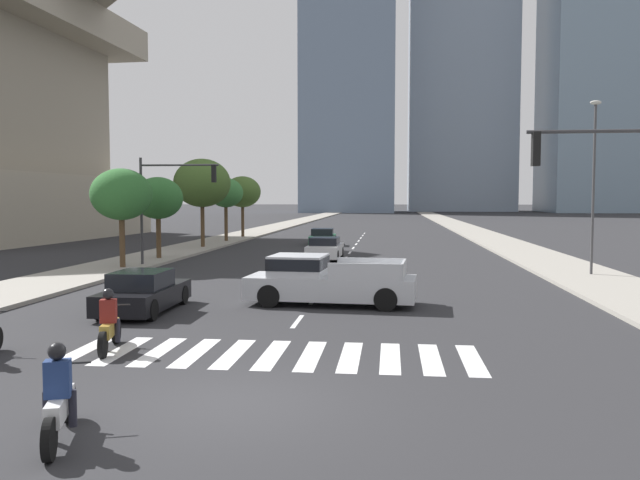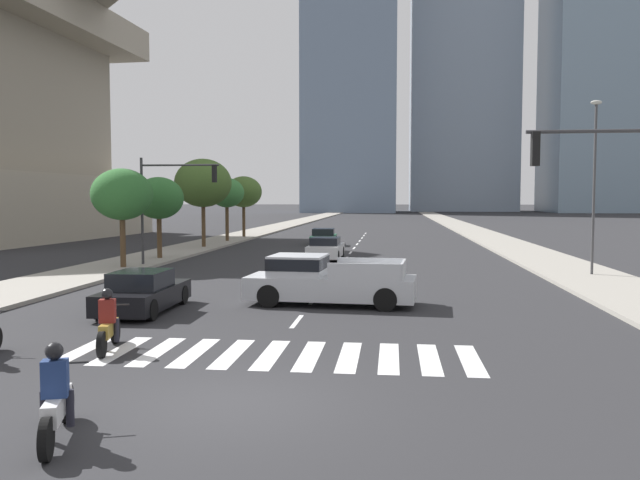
{
  "view_description": "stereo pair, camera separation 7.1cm",
  "coord_description": "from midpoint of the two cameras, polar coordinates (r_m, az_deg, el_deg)",
  "views": [
    {
      "loc": [
        2.68,
        -10.76,
        3.58
      ],
      "look_at": [
        0.0,
        13.47,
        2.0
      ],
      "focal_mm": 35.78,
      "sensor_mm": 36.0,
      "label": 1
    },
    {
      "loc": [
        2.75,
        -10.75,
        3.58
      ],
      "look_at": [
        0.0,
        13.47,
        2.0
      ],
      "focal_mm": 35.78,
      "sensor_mm": 36.0,
      "label": 2
    }
  ],
  "objects": [
    {
      "name": "office_tower_right_skyline",
      "position": [
        189.74,
        23.78,
        13.73
      ],
      "size": [
        27.72,
        27.23,
        76.34
      ],
      "color": "#7A93A8",
      "rests_on": "ground"
    },
    {
      "name": "pickup_truck",
      "position": [
        21.6,
        0.17,
        -3.65
      ],
      "size": [
        5.78,
        2.48,
        1.67
      ],
      "rotation": [
        0.0,
        0.0,
        3.07
      ],
      "color": "#B7BABF",
      "rests_on": "ground"
    },
    {
      "name": "street_tree_fourth",
      "position": [
        52.68,
        -8.46,
        4.18
      ],
      "size": [
        2.83,
        2.83,
        5.14
      ],
      "color": "#4C3823",
      "rests_on": "sidewalk_west"
    },
    {
      "name": "sedan_green_2",
      "position": [
        49.12,
        0.21,
        0.22
      ],
      "size": [
        2.08,
        4.55,
        1.3
      ],
      "rotation": [
        0.0,
        0.0,
        1.62
      ],
      "color": "#1E6038",
      "rests_on": "ground"
    },
    {
      "name": "sidewalk_east",
      "position": [
        41.84,
        18.43,
        -1.29
      ],
      "size": [
        4.0,
        260.0,
        0.15
      ],
      "primitive_type": "cube",
      "color": "gray",
      "rests_on": "ground"
    },
    {
      "name": "street_lamp_east",
      "position": [
        31.44,
        23.23,
        5.4
      ],
      "size": [
        0.5,
        0.24,
        7.84
      ],
      "color": "#3F3F42",
      "rests_on": "sidewalk_east"
    },
    {
      "name": "ground_plane",
      "position": [
        11.65,
        -7.73,
        -14.21
      ],
      "size": [
        800.0,
        800.0,
        0.0
      ],
      "primitive_type": "plane",
      "color": "#28282B"
    },
    {
      "name": "street_tree_nearest",
      "position": [
        33.42,
        -17.4,
        3.89
      ],
      "size": [
        3.04,
        3.04,
        4.94
      ],
      "color": "#4C3823",
      "rests_on": "sidewalk_west"
    },
    {
      "name": "traffic_signal_far",
      "position": [
        34.14,
        -13.3,
        4.27
      ],
      "size": [
        4.47,
        0.28,
        5.57
      ],
      "color": "#333335",
      "rests_on": "sidewalk_west"
    },
    {
      "name": "crosswalk_near",
      "position": [
        14.91,
        -4.44,
        -10.17
      ],
      "size": [
        9.45,
        2.83,
        0.01
      ],
      "color": "silver",
      "rests_on": "ground"
    },
    {
      "name": "street_tree_third",
      "position": [
        46.39,
        -10.54,
        5.03
      ],
      "size": [
        4.05,
        4.05,
        6.29
      ],
      "color": "#4C3823",
      "rests_on": "sidewalk_west"
    },
    {
      "name": "motorcycle_lead",
      "position": [
        15.94,
        -18.43,
        -7.31
      ],
      "size": [
        0.78,
        2.05,
        1.49
      ],
      "rotation": [
        0.0,
        0.0,
        1.79
      ],
      "color": "black",
      "rests_on": "ground"
    },
    {
      "name": "traffic_signal_near",
      "position": [
        18.64,
        25.95,
        4.64
      ],
      "size": [
        4.64,
        0.28,
        5.6
      ],
      "rotation": [
        0.0,
        0.0,
        3.14
      ],
      "color": "#333335",
      "rests_on": "sidewalk_east"
    },
    {
      "name": "lane_divider_center",
      "position": [
        42.46,
        2.63,
        -1.13
      ],
      "size": [
        0.14,
        50.0,
        0.01
      ],
      "color": "silver",
      "rests_on": "ground"
    },
    {
      "name": "street_tree_second",
      "position": [
        38.1,
        -14.34,
        3.63
      ],
      "size": [
        2.86,
        2.86,
        4.69
      ],
      "color": "#4C3823",
      "rests_on": "sidewalk_west"
    },
    {
      "name": "sedan_white_0",
      "position": [
        37.81,
        0.4,
        -0.8
      ],
      "size": [
        1.95,
        4.36,
        1.31
      ],
      "rotation": [
        0.0,
        0.0,
        1.55
      ],
      "color": "silver",
      "rests_on": "ground"
    },
    {
      "name": "motorcycle_trailing",
      "position": [
        10.45,
        -22.46,
        -13.23
      ],
      "size": [
        0.96,
        2.09,
        1.49
      ],
      "rotation": [
        0.0,
        0.0,
        1.89
      ],
      "color": "black",
      "rests_on": "ground"
    },
    {
      "name": "street_tree_fifth",
      "position": [
        58.42,
        -6.98,
        4.28
      ],
      "size": [
        3.31,
        3.31,
        5.48
      ],
      "color": "#4C3823",
      "rests_on": "sidewalk_west"
    },
    {
      "name": "sedan_black_1",
      "position": [
        20.98,
        -15.6,
        -4.58
      ],
      "size": [
        1.84,
        4.39,
        1.32
      ],
      "rotation": [
        0.0,
        0.0,
        1.59
      ],
      "color": "black",
      "rests_on": "ground"
    },
    {
      "name": "sidewalk_west",
      "position": [
        43.31,
        -12.88,
        -1.03
      ],
      "size": [
        4.0,
        260.0,
        0.15
      ],
      "primitive_type": "cube",
      "color": "gray",
      "rests_on": "ground"
    }
  ]
}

